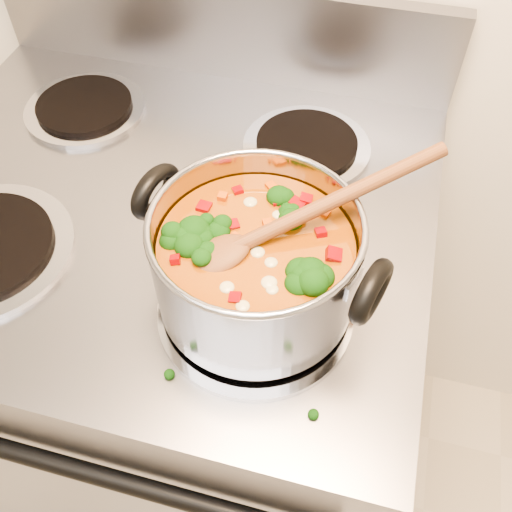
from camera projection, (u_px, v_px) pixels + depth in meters
The scene contains 4 objects.
electric_range at pixel (188, 351), 1.17m from camera, with size 0.78×0.71×1.08m.
stockpot at pixel (256, 262), 0.64m from camera, with size 0.30×0.23×0.14m.
wooden_spoon at pixel (276, 228), 0.61m from camera, with size 0.27×0.21×0.09m.
cooktop_crumbs at pixel (263, 311), 0.69m from camera, with size 0.28×0.29×0.01m.
Camera 1 is at (0.26, 0.64, 1.50)m, focal length 40.00 mm.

